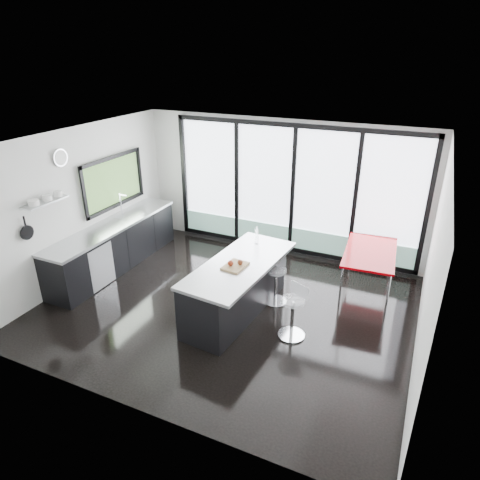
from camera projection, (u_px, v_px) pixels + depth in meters
The scene contains 11 objects.
floor at pixel (227, 307), 7.32m from camera, with size 6.00×5.00×0.00m, color black.
ceiling at pixel (225, 143), 6.15m from camera, with size 6.00×5.00×0.00m, color white.
wall_back at pixel (291, 196), 8.73m from camera, with size 6.00×0.09×2.80m.
wall_front at pixel (126, 314), 4.67m from camera, with size 6.00×0.00×2.80m, color silver.
wall_left at pixel (90, 192), 8.01m from camera, with size 0.26×5.00×2.80m.
wall_right at pixel (431, 269), 5.61m from camera, with size 0.00×5.00×2.80m, color silver.
counter_cabinets at pixel (115, 246), 8.46m from camera, with size 0.69×3.24×1.36m.
island at pixel (236, 287), 7.00m from camera, with size 1.17×2.37×1.22m.
bar_stool_near at pixel (292, 318), 6.45m from camera, with size 0.42×0.42×0.66m, color silver.
bar_stool_far at pixel (276, 286), 7.32m from camera, with size 0.41×0.41×0.65m, color silver.
red_table at pixel (368, 271), 7.64m from camera, with size 0.85×1.49×0.80m, color #9B0005.
Camera 1 is at (2.76, -5.54, 4.08)m, focal length 32.00 mm.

